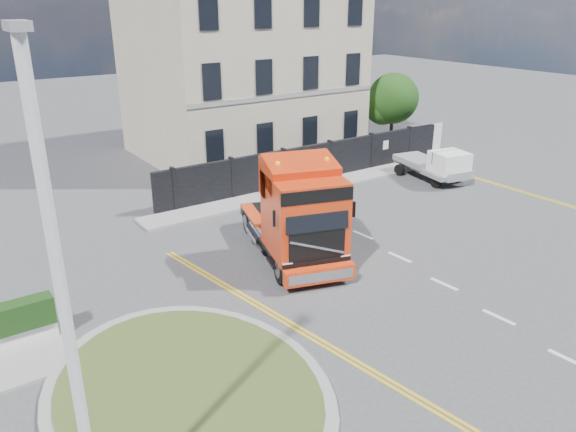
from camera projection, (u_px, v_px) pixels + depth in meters
ground at (332, 274)px, 19.94m from camera, size 120.00×120.00×0.00m
traffic_island at (188, 389)px, 13.91m from camera, size 6.80×6.80×0.17m
hoarding_fence at (323, 161)px, 29.95m from camera, size 18.80×0.25×2.00m
georgian_building at (241, 58)px, 33.68m from camera, size 12.30×10.30×12.80m
tree at (391, 101)px, 35.72m from camera, size 3.20×3.20×4.80m
pavement_far at (325, 184)px, 29.31m from camera, size 20.00×1.60×0.12m
truck at (299, 217)px, 20.20m from camera, size 4.26×7.01×3.94m
flatbed_pickup at (441, 165)px, 29.46m from camera, size 2.45×4.50×1.76m
lamppost_island at (65, 314)px, 8.58m from camera, size 0.27×0.55×8.88m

